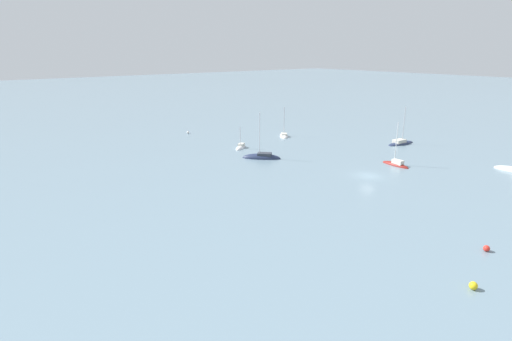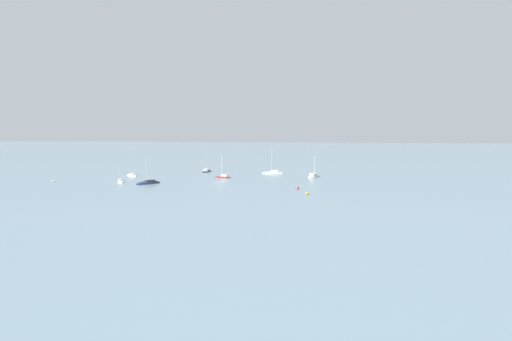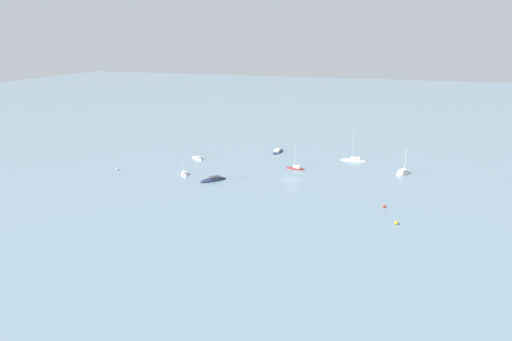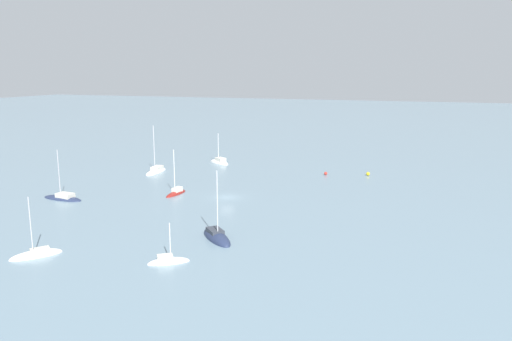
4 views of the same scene
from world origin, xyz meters
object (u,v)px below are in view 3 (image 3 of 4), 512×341
Objects in this scene: mooring_buoy_1 at (396,223)px; sailboat_2 at (184,175)px; sailboat_3 at (403,173)px; sailboat_0 at (295,169)px; sailboat_4 at (278,152)px; mooring_buoy_0 at (384,206)px; sailboat_6 at (213,180)px; sailboat_1 at (197,159)px; sailboat_5 at (353,161)px; mooring_buoy_2 at (117,169)px.

sailboat_2 is at bearing -14.92° from mooring_buoy_1.
mooring_buoy_1 is at bearing -152.55° from sailboat_3.
sailboat_2 reaches higher than mooring_buoy_1.
sailboat_0 reaches higher than sailboat_3.
mooring_buoy_0 is at bearing -132.69° from sailboat_4.
sailboat_0 is 0.95× the size of sailboat_4.
sailboat_6 reaches higher than sailboat_0.
sailboat_3 is at bearing -101.20° from sailboat_4.
sailboat_0 is at bearing -143.77° from sailboat_1.
sailboat_0 is 21.08m from sailboat_5.
mooring_buoy_2 is (81.28, 21.75, 0.21)m from sailboat_3.
sailboat_3 is at bearing -94.25° from mooring_buoy_1.
sailboat_6 is at bearing 179.63° from mooring_buoy_2.
sailboat_0 is 25.81m from sailboat_6.
sailboat_4 is 0.90× the size of sailboat_6.
mooring_buoy_1 is (-37.86, 46.99, 0.24)m from sailboat_4.
sailboat_0 reaches higher than mooring_buoy_2.
sailboat_5 reaches higher than sailboat_6.
sailboat_4 reaches higher than sailboat_2.
sailboat_3 is (-63.45, -4.24, 0.05)m from sailboat_1.
sailboat_0 is 1.62× the size of sailboat_2.
sailboat_2 is (29.26, 15.03, -0.07)m from sailboat_0.
mooring_buoy_0 is 0.91× the size of mooring_buoy_1.
sailboat_1 is 11.75× the size of mooring_buoy_0.
sailboat_5 is 16.59× the size of mooring_buoy_2.
sailboat_4 is 52.65m from mooring_buoy_2.
sailboat_6 is (-13.13, 17.71, 0.01)m from sailboat_1.
sailboat_3 is 84.14m from mooring_buoy_2.
sailboat_5 is at bearing -74.85° from mooring_buoy_0.
sailboat_4 reaches higher than sailboat_0.
mooring_buoy_1 is (2.63, 35.45, 0.25)m from sailboat_3.
sailboat_4 is 13.33× the size of mooring_buoy_0.
sailboat_0 is 41.33m from mooring_buoy_1.
sailboat_3 is 0.78× the size of sailboat_6.
sailboat_3 reaches higher than mooring_buoy_1.
sailboat_5 reaches higher than sailboat_4.
sailboat_0 is at bearing 37.05° from sailboat_5.
sailboat_6 is (50.32, 21.94, -0.04)m from sailboat_3.
sailboat_2 is 59.36m from mooring_buoy_1.
sailboat_2 is 0.68× the size of sailboat_3.
sailboat_5 is 45.66m from mooring_buoy_1.
sailboat_0 is at bearing -144.96° from sailboat_4.
sailboat_1 is at bearing 129.21° from sailboat_4.
sailboat_5 is at bearing -91.85° from sailboat_4.
sailboat_1 is 0.73× the size of sailboat_5.
sailboat_4 reaches higher than sailboat_3.
mooring_buoy_2 is at bearing -3.90° from mooring_buoy_0.
sailboat_1 is at bearing -21.26° from mooring_buoy_0.
sailboat_3 is 35.55m from mooring_buoy_1.
sailboat_0 is at bearing -40.39° from mooring_buoy_0.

